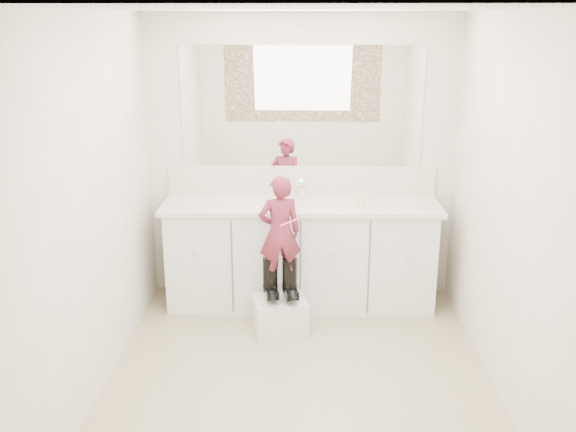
{
  "coord_description": "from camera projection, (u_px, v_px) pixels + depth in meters",
  "views": [
    {
      "loc": [
        0.02,
        -3.85,
        2.36
      ],
      "look_at": [
        -0.09,
        0.69,
        0.94
      ],
      "focal_mm": 40.0,
      "sensor_mm": 36.0,
      "label": 1
    }
  ],
  "objects": [
    {
      "name": "cup",
      "position": [
        360.0,
        200.0,
        5.17
      ],
      "size": [
        0.13,
        0.13,
        0.1
      ],
      "primitive_type": "imported",
      "rotation": [
        0.0,
        0.0,
        -0.28
      ],
      "color": "#F2E8C2",
      "rests_on": "countertop"
    },
    {
      "name": "countertop",
      "position": [
        301.0,
        206.0,
        5.27
      ],
      "size": [
        2.28,
        0.58,
        0.04
      ],
      "primitive_type": "cube",
      "color": "beige",
      "rests_on": "vanity_cabinet"
    },
    {
      "name": "backsplash",
      "position": [
        301.0,
        180.0,
        5.49
      ],
      "size": [
        2.28,
        0.03,
        0.25
      ],
      "primitive_type": "cube",
      "color": "beige",
      "rests_on": "countertop"
    },
    {
      "name": "dot_panel",
      "position": [
        298.0,
        209.0,
        2.46
      ],
      "size": [
        2.0,
        0.01,
        1.2
      ],
      "primitive_type": "cube",
      "color": "#472819",
      "rests_on": "wall_front"
    },
    {
      "name": "toddler",
      "position": [
        280.0,
        233.0,
        4.84
      ],
      "size": [
        0.36,
        0.28,
        0.89
      ],
      "primitive_type": "imported",
      "rotation": [
        0.0,
        0.0,
        3.36
      ],
      "color": "#B2365A",
      "rests_on": "step_stool"
    },
    {
      "name": "mirror",
      "position": [
        302.0,
        107.0,
        5.3
      ],
      "size": [
        2.0,
        0.02,
        1.0
      ],
      "primitive_type": "cube",
      "color": "white",
      "rests_on": "wall_back"
    },
    {
      "name": "boot_left",
      "position": [
        270.0,
        279.0,
        4.95
      ],
      "size": [
        0.17,
        0.24,
        0.33
      ],
      "primitive_type": null,
      "rotation": [
        0.0,
        0.0,
        0.22
      ],
      "color": "black",
      "rests_on": "step_stool"
    },
    {
      "name": "faucet",
      "position": [
        301.0,
        192.0,
        5.4
      ],
      "size": [
        0.08,
        0.08,
        0.1
      ],
      "primitive_type": "cylinder",
      "color": "silver",
      "rests_on": "countertop"
    },
    {
      "name": "ceiling",
      "position": [
        301.0,
        8.0,
        3.66
      ],
      "size": [
        3.0,
        3.0,
        0.0
      ],
      "primitive_type": "plane",
      "rotation": [
        3.14,
        0.0,
        0.0
      ],
      "color": "white",
      "rests_on": "wall_back"
    },
    {
      "name": "step_stool",
      "position": [
        280.0,
        314.0,
        5.02
      ],
      "size": [
        0.46,
        0.41,
        0.26
      ],
      "primitive_type": "cube",
      "rotation": [
        0.0,
        0.0,
        0.22
      ],
      "color": "silver",
      "rests_on": "floor"
    },
    {
      "name": "wall_left",
      "position": [
        94.0,
        208.0,
        4.05
      ],
      "size": [
        0.0,
        3.0,
        3.0
      ],
      "primitive_type": "plane",
      "rotation": [
        1.57,
        0.0,
        1.57
      ],
      "color": "beige",
      "rests_on": "floor"
    },
    {
      "name": "boot_right",
      "position": [
        290.0,
        279.0,
        4.95
      ],
      "size": [
        0.17,
        0.24,
        0.33
      ],
      "primitive_type": null,
      "rotation": [
        0.0,
        0.0,
        0.22
      ],
      "color": "black",
      "rests_on": "step_stool"
    },
    {
      "name": "wall_right",
      "position": [
        509.0,
        211.0,
        3.98
      ],
      "size": [
        0.0,
        3.0,
        3.0
      ],
      "primitive_type": "plane",
      "rotation": [
        1.57,
        0.0,
        -1.57
      ],
      "color": "beige",
      "rests_on": "floor"
    },
    {
      "name": "wall_back",
      "position": [
        301.0,
        159.0,
        5.45
      ],
      "size": [
        2.6,
        0.0,
        2.6
      ],
      "primitive_type": "plane",
      "rotation": [
        1.57,
        0.0,
        0.0
      ],
      "color": "beige",
      "rests_on": "floor"
    },
    {
      "name": "soap_bottle",
      "position": [
        282.0,
        190.0,
        5.32
      ],
      "size": [
        0.09,
        0.09,
        0.17
      ],
      "primitive_type": "imported",
      "rotation": [
        0.0,
        0.0,
        -0.1
      ],
      "color": "silver",
      "rests_on": "countertop"
    },
    {
      "name": "vanity_cabinet",
      "position": [
        301.0,
        256.0,
        5.41
      ],
      "size": [
        2.2,
        0.55,
        0.85
      ],
      "primitive_type": "cube",
      "color": "silver",
      "rests_on": "floor"
    },
    {
      "name": "wall_front",
      "position": [
        298.0,
        317.0,
        2.58
      ],
      "size": [
        2.6,
        0.0,
        2.6
      ],
      "primitive_type": "plane",
      "rotation": [
        -1.57,
        0.0,
        0.0
      ],
      "color": "beige",
      "rests_on": "floor"
    },
    {
      "name": "floor",
      "position": [
        299.0,
        378.0,
        4.37
      ],
      "size": [
        3.0,
        3.0,
        0.0
      ],
      "primitive_type": "plane",
      "color": "#837455",
      "rests_on": "ground"
    },
    {
      "name": "toothbrush",
      "position": [
        289.0,
        222.0,
        4.73
      ],
      "size": [
        0.14,
        0.04,
        0.06
      ],
      "primitive_type": "cylinder",
      "rotation": [
        0.0,
        1.22,
        0.22
      ],
      "color": "pink",
      "rests_on": "toddler"
    }
  ]
}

